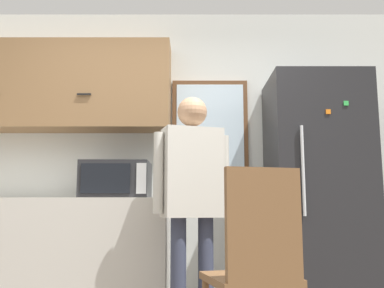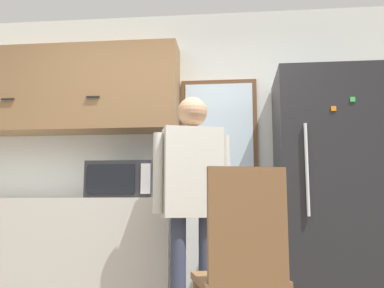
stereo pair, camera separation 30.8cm
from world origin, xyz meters
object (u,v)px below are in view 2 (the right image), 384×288
Objects in this scene: refrigerator at (327,192)px; chair at (242,261)px; microwave at (124,180)px; person at (192,185)px.

refrigerator is 1.84× the size of chair.
refrigerator reaches higher than microwave.
refrigerator reaches higher than person.
person reaches higher than microwave.
person is at bearing -81.04° from chair.
person is at bearing -36.58° from microwave.
chair is at bearing -83.28° from person.
chair is at bearing -119.87° from refrigerator.
refrigerator is at bearing 6.77° from person.
microwave is 1.67m from refrigerator.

